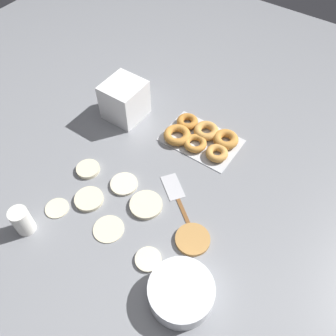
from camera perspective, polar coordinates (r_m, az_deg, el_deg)
The scene contains 14 objects.
ground_plane at distance 1.31m, azimuth -2.83°, elevation -3.55°, with size 3.00×3.00×0.00m, color gray.
pancake_0 at distance 1.27m, azimuth -3.54°, elevation -5.91°, with size 0.12×0.12×0.02m, color beige.
pancake_1 at distance 1.20m, azimuth 3.97°, elevation -11.34°, with size 0.12×0.12×0.01m, color #B27F42.
pancake_2 at distance 1.24m, azimuth -9.53°, elevation -9.59°, with size 0.11×0.11×0.01m, color beige.
pancake_3 at distance 1.17m, azimuth -3.20°, elevation -14.42°, with size 0.09×0.09×0.01m, color beige.
pancake_4 at distance 1.31m, azimuth -12.56°, elevation -4.89°, with size 0.10×0.10×0.01m, color beige.
pancake_5 at distance 1.39m, azimuth -12.70°, elevation -0.18°, with size 0.09×0.09×0.02m, color beige.
pancake_6 at distance 1.33m, azimuth -7.07°, elevation -2.57°, with size 0.10×0.10×0.01m, color beige.
pancake_7 at distance 1.32m, azimuth -17.40°, elevation -6.12°, with size 0.08×0.08×0.01m, color beige.
donut_tray at distance 1.46m, azimuth 5.32°, elevation 4.96°, with size 0.31×0.21×0.04m.
batter_bowl at distance 1.11m, azimuth 2.10°, elevation -19.30°, with size 0.20×0.20×0.07m.
container_stack at distance 1.52m, azimuth -6.98°, elevation 10.77°, with size 0.15×0.16×0.16m.
paper_cup at distance 1.27m, azimuth -22.35°, elevation -7.83°, with size 0.06×0.06×0.11m.
spatula at distance 1.30m, azimuth 1.18°, elevation -3.96°, with size 0.23×0.18×0.01m.
Camera 1 is at (-0.47, 0.57, 1.08)m, focal length 38.00 mm.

